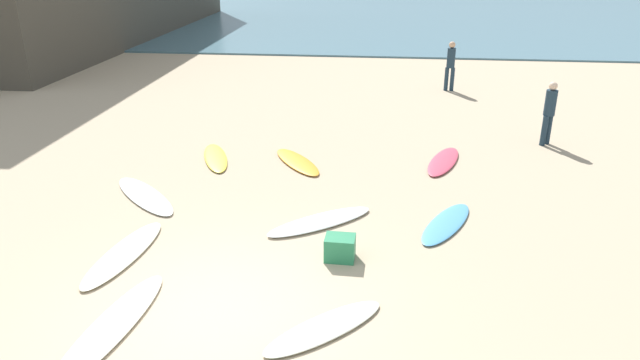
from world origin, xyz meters
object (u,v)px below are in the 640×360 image
Objects in this scene: surfboard_3 at (145,196)px; surfboard_6 at (320,221)px; surfboard_0 at (112,326)px; beachgoer_mid at (451,64)px; beachgoer_near at (549,110)px; beach_cooler at (340,248)px; surfboard_7 at (443,161)px; surfboard_5 at (216,158)px; surfboard_2 at (446,223)px; surfboard_4 at (325,328)px; surfboard_1 at (297,162)px; surfboard_8 at (124,253)px.

surfboard_3 is 1.09× the size of surfboard_6.
surfboard_0 reaches higher than surfboard_3.
surfboard_6 is at bearing 83.12° from beachgoer_mid.
beachgoer_near is at bearing -124.94° from surfboard_0.
surfboard_7 is at bearing 66.30° from beach_cooler.
surfboard_3 is (-1.27, 4.18, -0.00)m from surfboard_0.
surfboard_2 is at bearing 129.32° from surfboard_5.
surfboard_4 is at bearing -167.28° from surfboard_0.
surfboard_2 is 0.94× the size of surfboard_7.
surfboard_0 is 6.64m from surfboard_1.
surfboard_2 is 2.31m from surfboard_6.
beachgoer_mid reaches higher than surfboard_4.
surfboard_7 is (3.42, 0.42, 0.00)m from surfboard_1.
surfboard_1 is at bearing -16.72° from surfboard_2.
surfboard_7 is (2.12, 6.59, 0.01)m from surfboard_4.
surfboard_2 is 3.81m from surfboard_4.
surfboard_1 is 6.52m from beachgoer_near.
surfboard_6 is (-2.30, -0.20, 0.01)m from surfboard_2.
beachgoer_mid is (7.01, 10.08, 0.92)m from surfboard_3.
surfboard_4 is 9.59m from beachgoer_near.
surfboard_3 is 1.13× the size of surfboard_7.
surfboard_0 is 1.25× the size of surfboard_5.
beach_cooler is at bearing 162.12° from surfboard_6.
beachgoer_near is at bearing -131.03° from surfboard_7.
surfboard_4 is 3.85m from surfboard_8.
surfboard_8 is at bearing -63.32° from surfboard_0.
surfboard_5 is at bearing -153.21° from surfboard_3.
surfboard_3 is at bearing 110.63° from surfboard_8.
surfboard_5 is (-3.30, 6.24, 0.00)m from surfboard_4.
surfboard_1 is at bearing 148.27° from surfboard_4.
surfboard_8 is (0.59, -2.30, 0.00)m from surfboard_3.
beach_cooler is (0.05, 1.88, 0.16)m from surfboard_4.
surfboard_7 is (5.41, 0.35, 0.00)m from surfboard_5.
surfboard_3 is (-2.79, -2.29, -0.00)m from surfboard_1.
surfboard_1 is (1.53, 6.47, 0.00)m from surfboard_0.
surfboard_1 is 4.50m from beach_cooler.
surfboard_3 is 5.65m from surfboard_4.
surfboard_8 is at bearing -175.31° from beach_cooler.
surfboard_0 is 1.58× the size of beachgoer_near.
surfboard_3 reaches higher than surfboard_2.
beachgoer_near is (2.70, 1.66, 0.86)m from surfboard_7.
beach_cooler is (-2.86, -12.08, -0.75)m from beachgoer_mid.
surfboard_0 is 1.30× the size of surfboard_2.
surfboard_0 is 1.51× the size of beachgoer_mid.
surfboard_5 reaches higher than surfboard_2.
beachgoer_near reaches higher than surfboard_4.
beachgoer_mid reaches higher than surfboard_3.
surfboard_0 is 1.18× the size of surfboard_6.
beachgoer_near reaches higher than surfboard_5.
beachgoer_mid is (0.80, 7.37, 0.91)m from surfboard_7.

